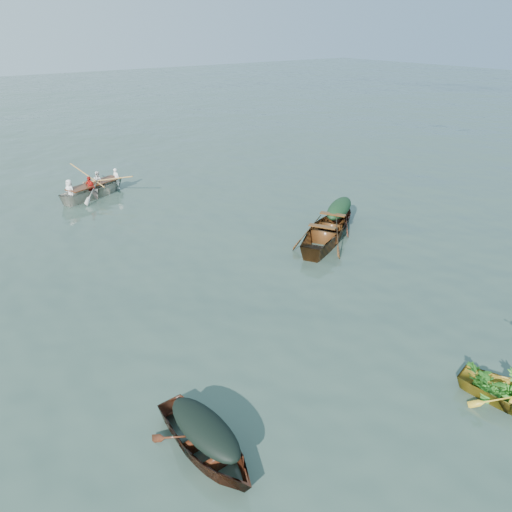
# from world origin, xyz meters

# --- Properties ---
(ground) EXTENTS (140.00, 140.00, 0.00)m
(ground) POSITION_xyz_m (0.00, 0.00, 0.00)
(ground) COLOR #374E42
(ground) RESTS_ON ground
(dark_covered_boat) EXTENTS (1.36, 3.32, 0.79)m
(dark_covered_boat) POSITION_xyz_m (-5.49, -1.16, 0.00)
(dark_covered_boat) COLOR #442510
(dark_covered_boat) RESTS_ON ground
(green_tarp_boat) EXTENTS (4.05, 3.10, 0.90)m
(green_tarp_boat) POSITION_xyz_m (3.76, 4.97, 0.00)
(green_tarp_boat) COLOR #552214
(green_tarp_boat) RESTS_ON ground
(open_wooden_boat) EXTENTS (5.15, 3.88, 1.22)m
(open_wooden_boat) POSITION_xyz_m (2.42, 4.18, 0.00)
(open_wooden_boat) COLOR brown
(open_wooden_boat) RESTS_ON ground
(rowed_boat) EXTENTS (4.63, 2.87, 1.07)m
(rowed_boat) POSITION_xyz_m (-2.08, 13.37, 0.00)
(rowed_boat) COLOR beige
(rowed_boat) RESTS_ON ground
(dark_tarp_cover) EXTENTS (0.75, 1.82, 0.40)m
(dark_tarp_cover) POSITION_xyz_m (-5.49, -1.16, 0.59)
(dark_tarp_cover) COLOR black
(dark_tarp_cover) RESTS_ON dark_covered_boat
(green_tarp_cover) EXTENTS (2.23, 1.70, 0.52)m
(green_tarp_cover) POSITION_xyz_m (3.76, 4.97, 0.71)
(green_tarp_cover) COLOR black
(green_tarp_cover) RESTS_ON green_tarp_boat
(thwart_benches) EXTENTS (2.65, 2.08, 0.04)m
(thwart_benches) POSITION_xyz_m (2.42, 4.18, 0.63)
(thwart_benches) COLOR #4E2D12
(thwart_benches) RESTS_ON open_wooden_boat
(dinghy_weeds) EXTENTS (0.89, 1.04, 0.60)m
(dinghy_weeds) POSITION_xyz_m (-0.20, -3.26, 0.69)
(dinghy_weeds) COLOR #25731E
(dinghy_weeds) RESTS_ON yellow_dinghy
(rowers) EXTENTS (3.34, 2.26, 0.76)m
(rowers) POSITION_xyz_m (-2.08, 13.37, 0.91)
(rowers) COLOR white
(rowers) RESTS_ON rowed_boat
(oars) EXTENTS (1.51, 2.64, 0.06)m
(oars) POSITION_xyz_m (-2.08, 13.37, 0.56)
(oars) COLOR #A27A3D
(oars) RESTS_ON rowed_boat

